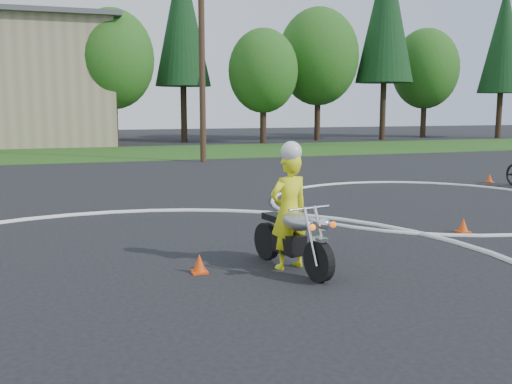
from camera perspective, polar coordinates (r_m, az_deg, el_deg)
name	(u,v)px	position (r m, az deg, el deg)	size (l,w,h in m)	color
grass_strip	(87,154)	(31.94, -16.51, 3.67)	(120.00, 10.00, 0.02)	#1E4714
course_markings	(257,253)	(9.98, 0.05, -6.10)	(19.05, 19.05, 0.12)	silver
primary_motorcycle	(293,237)	(8.88, 3.70, -4.54)	(0.74, 2.04, 1.08)	black
rider_primary_grp	(289,208)	(8.91, 3.33, -1.57)	(0.74, 0.57, 2.01)	yellow
traffic_cones	(416,246)	(10.28, 15.70, -5.27)	(20.42, 12.63, 0.30)	#E7430C
treeline	(293,50)	(42.61, 3.68, 14.03)	(38.20, 8.10, 14.52)	#382619
utility_poles	(202,47)	(26.61, -5.44, 14.26)	(41.60, 1.12, 10.00)	#473321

